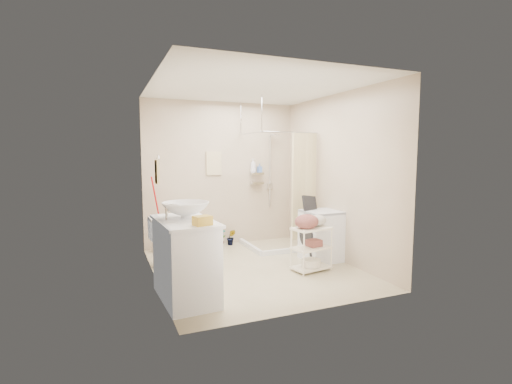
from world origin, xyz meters
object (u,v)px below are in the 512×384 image
at_px(vanity, 185,259).
at_px(toilet, 175,241).
at_px(washing_machine, 321,235).
at_px(laundry_rack, 311,245).

distance_m(vanity, toilet, 1.37).
height_order(toilet, washing_machine, washing_machine).
height_order(vanity, laundry_rack, vanity).
xyz_separation_m(toilet, laundry_rack, (1.76, -1.01, 0.01)).
relative_size(vanity, washing_machine, 1.34).
bearing_deg(toilet, laundry_rack, -124.49).
xyz_separation_m(vanity, toilet, (0.12, 1.36, -0.09)).
relative_size(vanity, laundry_rack, 1.40).
distance_m(vanity, laundry_rack, 1.92).
bearing_deg(laundry_rack, vanity, -179.18).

